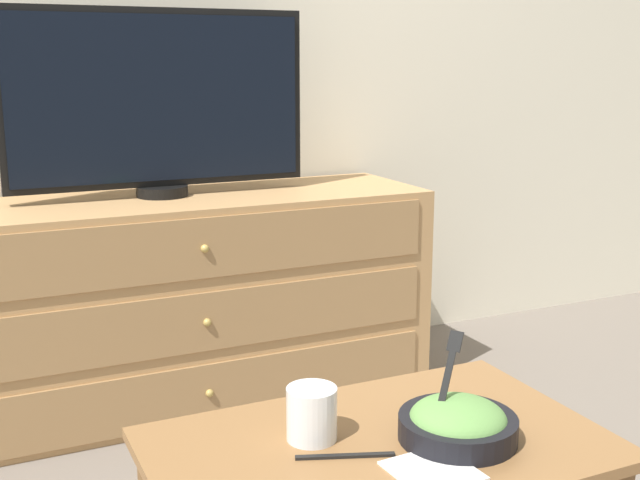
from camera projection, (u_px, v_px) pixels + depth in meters
ground_plane at (178, 367)px, 2.89m from camera, size 12.00×12.00×0.00m
dresser at (184, 300)px, 2.56m from camera, size 1.56×0.50×0.67m
tv at (158, 102)px, 2.44m from camera, size 0.93×0.16×0.57m
takeout_bowl at (458, 423)px, 1.34m from camera, size 0.20×0.20×0.17m
drink_cup at (312, 417)px, 1.34m from camera, size 0.09×0.09×0.09m
napkin at (433, 471)px, 1.24m from camera, size 0.13×0.13×0.00m
knife at (345, 456)px, 1.28m from camera, size 0.15×0.07×0.01m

